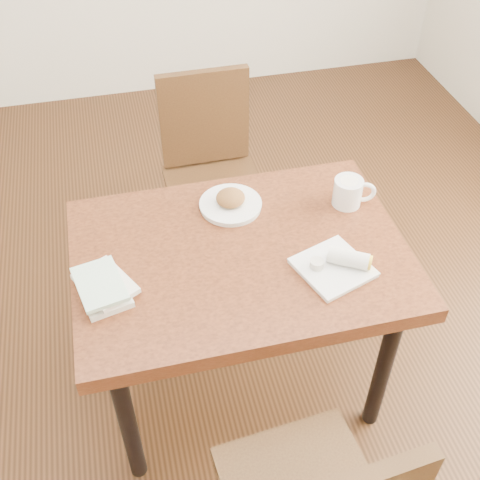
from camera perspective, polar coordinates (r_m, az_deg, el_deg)
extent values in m
cube|color=#472814|center=(2.60, 0.00, -13.01)|extent=(4.00, 5.00, 0.01)
cube|color=brown|center=(2.04, 0.00, -1.64)|extent=(1.12, 0.80, 0.06)
cylinder|color=black|center=(2.13, -10.63, -16.54)|extent=(0.06, 0.06, 0.69)
cylinder|color=black|center=(2.27, 13.46, -11.63)|extent=(0.06, 0.06, 0.69)
cylinder|color=black|center=(2.49, -12.02, -4.71)|extent=(0.06, 0.06, 0.69)
cylinder|color=black|center=(2.61, 8.27, -1.23)|extent=(0.06, 0.06, 0.69)
cylinder|color=#4A3115|center=(2.18, 8.10, -19.89)|extent=(0.04, 0.04, 0.45)
cylinder|color=#412912|center=(3.04, 0.35, 3.73)|extent=(0.04, 0.04, 0.45)
cylinder|color=#412912|center=(2.99, -6.36, 2.63)|extent=(0.04, 0.04, 0.45)
cylinder|color=#412912|center=(2.78, 2.20, -0.86)|extent=(0.04, 0.04, 0.45)
cylinder|color=#412912|center=(2.72, -5.11, -2.15)|extent=(0.04, 0.04, 0.45)
cube|color=#412912|center=(2.71, -2.38, 4.77)|extent=(0.42, 0.42, 0.04)
cube|color=#412912|center=(2.72, -3.42, 11.49)|extent=(0.40, 0.04, 0.45)
cylinder|color=white|center=(2.18, -0.90, 3.29)|extent=(0.22, 0.22, 0.01)
cylinder|color=white|center=(2.17, -0.90, 3.49)|extent=(0.23, 0.23, 0.01)
ellipsoid|color=#B27538|center=(2.16, -0.91, 4.02)|extent=(0.11, 0.10, 0.06)
cylinder|color=white|center=(2.20, 10.16, 4.49)|extent=(0.10, 0.10, 0.10)
torus|color=white|center=(2.21, 11.71, 4.46)|extent=(0.09, 0.04, 0.08)
cylinder|color=tan|center=(2.17, 10.32, 5.47)|extent=(0.09, 0.09, 0.01)
cylinder|color=#F2E5CC|center=(2.17, 10.33, 5.54)|extent=(0.06, 0.06, 0.00)
cube|color=white|center=(1.97, 8.80, -2.67)|extent=(0.27, 0.27, 0.01)
cube|color=white|center=(1.97, 8.83, -2.49)|extent=(0.27, 0.27, 0.01)
cylinder|color=white|center=(1.96, 10.23, -1.70)|extent=(0.14, 0.11, 0.05)
cylinder|color=yellow|center=(1.96, 12.11, -2.09)|extent=(0.04, 0.05, 0.05)
cylinder|color=silver|center=(1.95, 7.29, -2.26)|extent=(0.05, 0.05, 0.03)
cylinder|color=red|center=(1.94, 7.32, -2.06)|extent=(0.04, 0.04, 0.01)
cube|color=white|center=(1.93, -12.85, -4.69)|extent=(0.18, 0.23, 0.02)
cube|color=silver|center=(1.92, -12.65, -4.05)|extent=(0.21, 0.23, 0.02)
cube|color=#8FD7AC|center=(1.90, -13.17, -4.07)|extent=(0.17, 0.22, 0.01)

